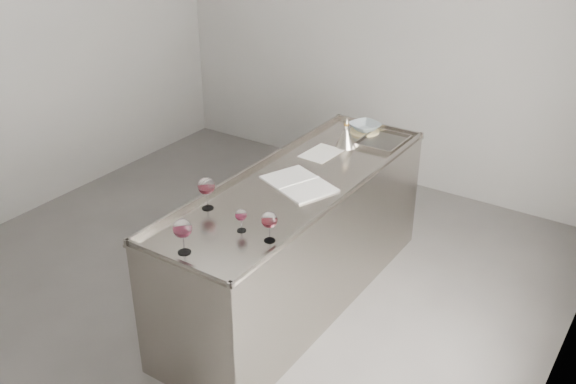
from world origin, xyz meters
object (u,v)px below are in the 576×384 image
Objects in this scene: counter at (298,241)px; wine_funnel at (346,138)px; notebook at (299,184)px; wine_glass_right at (269,221)px; ceramic_bowl at (365,127)px; wine_glass_middle at (182,229)px; wine_glass_left at (206,187)px; wine_glass_small at (241,216)px.

wine_funnel is at bearing 92.12° from counter.
counter is 0.48m from notebook.
ceramic_bowl is at bearing 100.20° from wine_glass_right.
wine_glass_right is at bearing -69.14° from counter.
wine_glass_middle reaches higher than notebook.
wine_glass_small is (0.34, -0.10, -0.05)m from wine_glass_left.
wine_glass_right is 0.74m from notebook.
wine_glass_small is at bearing -16.41° from wine_glass_left.
wine_funnel is at bearing 89.48° from wine_glass_middle.
wine_glass_middle is 1.78m from wine_funnel.
wine_glass_left reaches higher than wine_glass_right.
wine_glass_right is at bearing 0.22° from wine_glass_small.
wine_glass_small is (0.08, -0.72, 0.57)m from counter.
ceramic_bowl is 0.33m from wine_funnel.
wine_glass_middle is (0.22, -0.46, -0.00)m from wine_glass_left.
notebook is at bearing 93.93° from wine_glass_small.
ceramic_bowl is at bearing 89.95° from wine_glass_middle.
counter is 0.91m from wine_glass_left.
wine_glass_right is 0.32× the size of notebook.
wine_glass_small is 0.25× the size of notebook.
wine_funnel reaches higher than ceramic_bowl.
wine_glass_small is 0.61× the size of wine_funnel.
notebook is at bearing -86.28° from ceramic_bowl.
counter is 11.67× the size of wine_glass_left.
wine_funnel is at bearing 101.97° from wine_glass_right.
wine_glass_left is 0.55m from wine_glass_right.
wine_glass_left is 1.00× the size of wine_glass_middle.
wine_glass_right is at bearing -78.03° from wine_funnel.
counter is 1.24m from wine_glass_middle.
wine_glass_left and wine_glass_middle have the same top height.
counter is 10.55× the size of wine_funnel.
notebook is 1.07m from ceramic_bowl.
wine_glass_middle reaches higher than wine_glass_right.
wine_glass_small is 0.69m from notebook.
wine_glass_middle is 1.48× the size of wine_glass_small.
wine_glass_right is (0.54, -0.10, -0.02)m from wine_glass_left.
wine_funnel is (-0.10, 1.42, -0.03)m from wine_glass_small.
wine_glass_middle reaches higher than ceramic_bowl.
wine_glass_left is 0.90× the size of ceramic_bowl.
wine_glass_middle is 2.11m from ceramic_bowl.
wine_glass_small is (0.12, 0.36, -0.05)m from wine_glass_middle.
counter is 13.35× the size of wine_glass_right.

